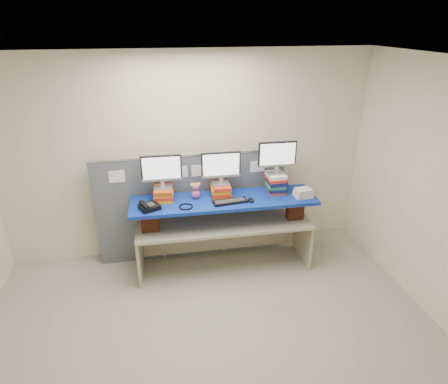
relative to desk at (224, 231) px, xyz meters
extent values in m
cube|color=#EFE3C5|center=(-0.36, -1.39, 0.85)|extent=(5.00, 4.00, 2.80)
cube|color=#AFAB99|center=(-0.36, -1.39, -0.55)|extent=(5.00, 4.00, 0.01)
cube|color=silver|center=(-0.36, -1.39, 2.24)|extent=(5.00, 4.00, 0.01)
cube|color=#4E545C|center=(-1.23, 0.39, 0.20)|extent=(0.85, 0.05, 1.50)
cube|color=#4E545C|center=(-0.36, 0.39, 0.20)|extent=(0.85, 0.05, 1.50)
cube|color=#4E545C|center=(0.50, 0.39, 0.20)|extent=(0.85, 0.05, 1.50)
cube|color=silver|center=(-0.36, 0.39, 0.96)|extent=(2.60, 0.06, 0.03)
cube|color=white|center=(-1.31, 0.36, 0.75)|extent=(0.20, 0.00, 0.16)
cube|color=white|center=(-0.51, 0.36, 0.75)|extent=(0.20, 0.00, 0.16)
cube|color=white|center=(-0.26, 0.36, 0.75)|extent=(0.20, 0.00, 0.16)
cube|color=white|center=(0.54, 0.36, 0.75)|extent=(0.20, 0.00, 0.16)
cube|color=tan|center=(0.00, 0.00, 0.12)|extent=(2.30, 0.73, 0.04)
cube|color=tan|center=(-1.12, 0.03, -0.23)|extent=(0.06, 0.62, 0.65)
cube|color=tan|center=(1.12, -0.03, -0.23)|extent=(0.06, 0.62, 0.65)
cube|color=maroon|center=(-0.95, -0.02, 0.29)|extent=(0.22, 0.12, 0.29)
cube|color=maroon|center=(0.94, -0.08, 0.29)|extent=(0.22, 0.12, 0.29)
cube|color=navy|center=(0.00, 0.00, 0.45)|extent=(2.39, 0.66, 0.04)
cube|color=#C08E1A|center=(-0.76, 0.14, 0.49)|extent=(0.24, 0.30, 0.04)
cube|color=red|center=(-0.75, 0.14, 0.54)|extent=(0.26, 0.30, 0.05)
cube|color=#C08E1A|center=(-0.75, 0.15, 0.58)|extent=(0.25, 0.29, 0.03)
cube|color=#BB4211|center=(-0.75, 0.14, 0.61)|extent=(0.25, 0.30, 0.04)
cube|color=#BB4211|center=(-0.01, 0.13, 0.49)|extent=(0.25, 0.29, 0.04)
cube|color=red|center=(-0.02, 0.13, 0.53)|extent=(0.26, 0.30, 0.03)
cube|color=#C08E1A|center=(-0.02, 0.12, 0.57)|extent=(0.26, 0.29, 0.05)
cube|color=red|center=(-0.01, 0.11, 0.61)|extent=(0.24, 0.29, 0.04)
cube|color=#BB4211|center=(0.72, 0.10, 0.49)|extent=(0.23, 0.29, 0.03)
cube|color=#11134B|center=(0.71, 0.09, 0.53)|extent=(0.23, 0.29, 0.04)
cube|color=#207833|center=(0.70, 0.09, 0.57)|extent=(0.24, 0.29, 0.04)
cube|color=#11134B|center=(0.72, 0.10, 0.62)|extent=(0.25, 0.30, 0.05)
cube|color=red|center=(0.70, 0.10, 0.66)|extent=(0.22, 0.28, 0.04)
cube|color=white|center=(0.71, 0.10, 0.71)|extent=(0.22, 0.27, 0.05)
cube|color=#A3A3A8|center=(-0.75, 0.14, 0.64)|extent=(0.22, 0.15, 0.01)
cube|color=#A3A3A8|center=(-0.75, 0.14, 0.69)|extent=(0.05, 0.04, 0.09)
cube|color=black|center=(-0.75, 0.14, 0.90)|extent=(0.50, 0.05, 0.33)
cube|color=silver|center=(-0.75, 0.12, 0.90)|extent=(0.46, 0.02, 0.29)
cube|color=#A3A3A8|center=(-0.02, 0.12, 0.64)|extent=(0.22, 0.15, 0.01)
cube|color=#A3A3A8|center=(-0.02, 0.12, 0.69)|extent=(0.05, 0.04, 0.09)
cube|color=black|center=(-0.02, 0.12, 0.90)|extent=(0.50, 0.05, 0.33)
cube|color=silver|center=(-0.02, 0.10, 0.90)|extent=(0.46, 0.02, 0.29)
cube|color=#A3A3A8|center=(0.71, 0.10, 0.74)|extent=(0.22, 0.15, 0.01)
cube|color=#A3A3A8|center=(0.71, 0.10, 0.79)|extent=(0.05, 0.04, 0.09)
cube|color=black|center=(0.71, 0.10, 1.00)|extent=(0.50, 0.05, 0.33)
cube|color=silver|center=(0.71, 0.08, 1.00)|extent=(0.46, 0.02, 0.29)
cube|color=black|center=(0.06, -0.11, 0.49)|extent=(0.45, 0.19, 0.02)
cube|color=#2E2F31|center=(0.06, -0.11, 0.50)|extent=(0.39, 0.14, 0.00)
ellipsoid|color=black|center=(0.32, -0.13, 0.49)|extent=(0.08, 0.13, 0.04)
cube|color=black|center=(-0.93, -0.09, 0.50)|extent=(0.28, 0.27, 0.06)
cube|color=#2E2F31|center=(-0.93, -0.09, 0.54)|extent=(0.15, 0.15, 0.01)
cube|color=black|center=(-1.00, -0.11, 0.55)|extent=(0.12, 0.20, 0.04)
torus|color=black|center=(-0.50, -0.13, 0.49)|extent=(0.18, 0.18, 0.02)
ellipsoid|color=#D55188|center=(-0.35, 0.09, 0.54)|extent=(0.10, 0.09, 0.12)
sphere|color=#D55188|center=(-0.35, 0.09, 0.64)|extent=(0.09, 0.09, 0.09)
sphere|color=yellow|center=(-0.39, 0.09, 0.67)|extent=(0.04, 0.04, 0.04)
sphere|color=yellow|center=(-0.31, 0.09, 0.67)|extent=(0.04, 0.04, 0.04)
cube|color=beige|center=(1.02, -0.13, 0.49)|extent=(0.24, 0.19, 0.03)
cube|color=beige|center=(1.02, -0.13, 0.52)|extent=(0.23, 0.18, 0.03)
cube|color=beige|center=(1.02, -0.13, 0.54)|extent=(0.22, 0.17, 0.03)
cube|color=beige|center=(1.02, -0.13, 0.57)|extent=(0.21, 0.16, 0.03)
camera|label=1|loc=(-0.85, -4.20, 2.55)|focal=30.00mm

